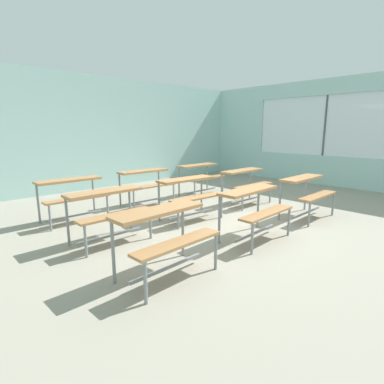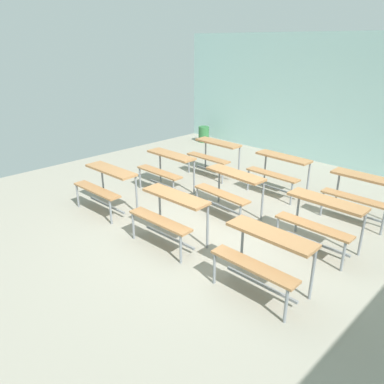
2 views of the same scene
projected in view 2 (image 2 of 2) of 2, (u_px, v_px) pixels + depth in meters
The scene contains 12 objects.
ground at pixel (220, 231), 6.01m from camera, with size 10.00×9.00×0.05m, color gray.
wall_back at pixel (354, 103), 8.38m from camera, with size 10.00×0.12×3.00m, color #A8D1CC.
desk_bench_r0c0 at pixel (106, 180), 6.48m from camera, with size 1.12×0.63×0.74m.
desk_bench_r0c1 at pixel (170, 208), 5.40m from camera, with size 1.12×0.64×0.74m.
desk_bench_r0c2 at pixel (265, 250), 4.34m from camera, with size 1.11×0.61×0.74m.
desk_bench_r1c0 at pixel (167, 164), 7.34m from camera, with size 1.11×0.60×0.74m.
desk_bench_r1c1 at pixel (230, 184), 6.31m from camera, with size 1.13×0.65×0.74m.
desk_bench_r1c2 at pixel (322, 214), 5.23m from camera, with size 1.10×0.59×0.74m.
desk_bench_r2c0 at pixel (215, 150), 8.22m from camera, with size 1.10×0.59×0.74m.
desk_bench_r2c1 at pixel (279, 166), 7.21m from camera, with size 1.11×0.62×0.74m.
desk_bench_r2c2 at pixel (362, 188), 6.14m from camera, with size 1.11×0.60×0.74m.
trash_bin at pixel (204, 134), 11.08m from camera, with size 0.31×0.31×0.45m, color #2D6B38.
Camera 2 is at (3.46, -4.08, 2.82)m, focal length 35.01 mm.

